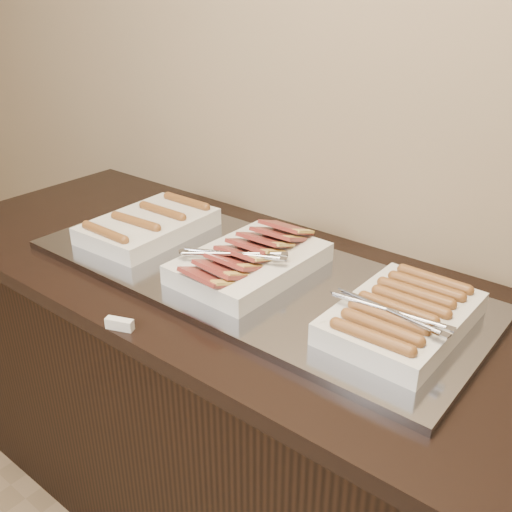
{
  "coord_description": "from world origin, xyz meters",
  "views": [
    {
      "loc": [
        0.82,
        1.13,
        1.59
      ],
      "look_at": [
        0.02,
        2.13,
        0.97
      ],
      "focal_mm": 40.0,
      "sensor_mm": 36.0,
      "label": 1
    }
  ],
  "objects_px": {
    "warming_tray": "(248,274)",
    "counter": "(251,413)",
    "dish_center": "(249,260)",
    "dish_right": "(401,315)",
    "dish_left": "(149,225)"
  },
  "relations": [
    {
      "from": "warming_tray",
      "to": "dish_right",
      "type": "relative_size",
      "value": 3.35
    },
    {
      "from": "counter",
      "to": "dish_right",
      "type": "relative_size",
      "value": 5.75
    },
    {
      "from": "counter",
      "to": "dish_center",
      "type": "bearing_deg",
      "value": -66.48
    },
    {
      "from": "warming_tray",
      "to": "dish_right",
      "type": "xyz_separation_m",
      "value": [
        0.42,
        -0.0,
        0.04
      ]
    },
    {
      "from": "warming_tray",
      "to": "counter",
      "type": "bearing_deg",
      "value": 0.0
    },
    {
      "from": "dish_center",
      "to": "warming_tray",
      "type": "bearing_deg",
      "value": 154.69
    },
    {
      "from": "warming_tray",
      "to": "dish_right",
      "type": "bearing_deg",
      "value": -0.55
    },
    {
      "from": "dish_right",
      "to": "warming_tray",
      "type": "bearing_deg",
      "value": -179.77
    },
    {
      "from": "dish_left",
      "to": "dish_right",
      "type": "relative_size",
      "value": 1.05
    },
    {
      "from": "dish_center",
      "to": "dish_right",
      "type": "relative_size",
      "value": 1.13
    },
    {
      "from": "counter",
      "to": "warming_tray",
      "type": "bearing_deg",
      "value": 180.0
    },
    {
      "from": "dish_left",
      "to": "dish_center",
      "type": "xyz_separation_m",
      "value": [
        0.38,
        -0.0,
        0.01
      ]
    },
    {
      "from": "dish_center",
      "to": "dish_right",
      "type": "height_order",
      "value": "dish_center"
    },
    {
      "from": "counter",
      "to": "warming_tray",
      "type": "distance_m",
      "value": 0.46
    },
    {
      "from": "dish_left",
      "to": "dish_right",
      "type": "bearing_deg",
      "value": -2.51
    }
  ]
}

